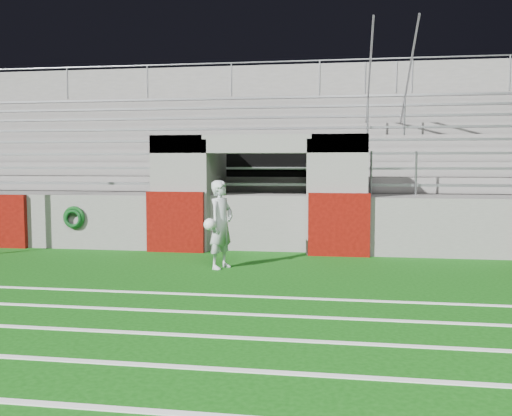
# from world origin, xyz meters

# --- Properties ---
(ground) EXTENTS (90.00, 90.00, 0.00)m
(ground) POSITION_xyz_m (0.00, 0.00, 0.00)
(ground) COLOR #0D470B
(ground) RESTS_ON ground
(field_markings) EXTENTS (28.00, 8.09, 0.01)m
(field_markings) POSITION_xyz_m (0.00, -5.00, 0.01)
(field_markings) COLOR white
(field_markings) RESTS_ON ground
(stadium_structure) EXTENTS (26.00, 8.48, 5.42)m
(stadium_structure) POSITION_xyz_m (0.00, 7.97, 1.49)
(stadium_structure) COLOR slate
(stadium_structure) RESTS_ON ground
(goalkeeper_with_ball) EXTENTS (0.60, 0.74, 1.66)m
(goalkeeper_with_ball) POSITION_xyz_m (-0.37, 1.17, 0.83)
(goalkeeper_with_ball) COLOR #B3BABE
(goalkeeper_with_ball) RESTS_ON ground
(hose_coil) EXTENTS (0.53, 0.14, 0.53)m
(hose_coil) POSITION_xyz_m (-4.21, 2.93, 0.73)
(hose_coil) COLOR #0D4114
(hose_coil) RESTS_ON ground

